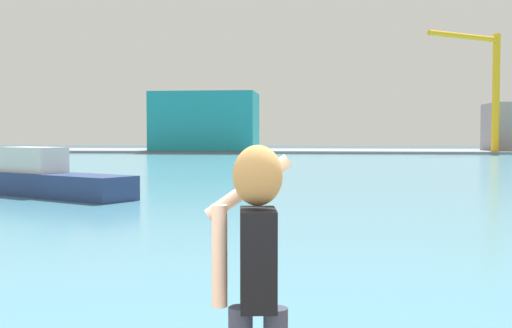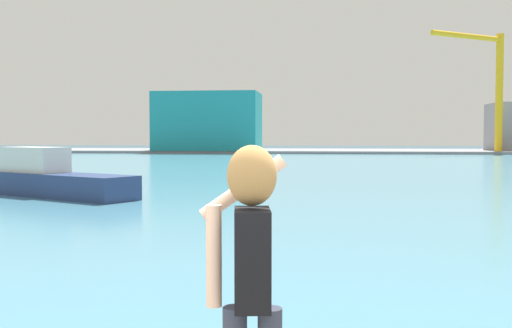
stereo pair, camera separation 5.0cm
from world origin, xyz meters
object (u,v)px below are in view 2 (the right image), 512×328
object	(u,v)px
person_photographer	(250,264)
port_crane	(491,78)
boat_moored	(48,179)
warehouse_left	(208,122)

from	to	relation	value
person_photographer	port_crane	size ratio (longest dim) A/B	0.11
person_photographer	port_crane	distance (m)	87.14
boat_moored	person_photographer	bearing A→B (deg)	-33.80
person_photographer	warehouse_left	world-z (taller)	warehouse_left
warehouse_left	person_photographer	bearing A→B (deg)	-78.87
person_photographer	boat_moored	size ratio (longest dim) A/B	0.21
boat_moored	warehouse_left	world-z (taller)	warehouse_left
person_photographer	warehouse_left	bearing A→B (deg)	2.99
person_photographer	boat_moored	bearing A→B (deg)	19.74
boat_moored	warehouse_left	xyz separation A→B (m)	(-5.99, 65.08, 3.88)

